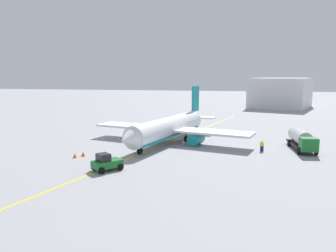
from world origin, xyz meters
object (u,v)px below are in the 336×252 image
fuel_tanker (302,139)px  pushback_tug (106,163)px  safety_cone_nose (83,154)px  airplane (169,128)px  refueling_worker (262,146)px  safety_cone_wingtip (75,155)px

fuel_tanker → pushback_tug: size_ratio=2.48×
safety_cone_nose → airplane: bearing=141.1°
refueling_worker → safety_cone_wingtip: bearing=-69.8°
airplane → safety_cone_wingtip: size_ratio=45.47×
airplane → refueling_worker: size_ratio=17.54×
refueling_worker → safety_cone_wingtip: 28.46m
safety_cone_nose → safety_cone_wingtip: bearing=-36.2°
airplane → refueling_worker: (4.03, 15.63, -1.79)m
pushback_tug → refueling_worker: (-15.03, 19.74, -0.19)m
fuel_tanker → refueling_worker: bearing=-68.5°
airplane → refueling_worker: 16.24m
safety_cone_nose → fuel_tanker: bearing=109.2°
fuel_tanker → safety_cone_wingtip: size_ratio=15.32×
safety_cone_wingtip → refueling_worker: bearing=110.2°
fuel_tanker → safety_cone_nose: (11.19, -32.16, -1.39)m
airplane → pushback_tug: bearing=-12.2°
fuel_tanker → pushback_tug: (17.48, -25.96, -0.71)m
fuel_tanker → safety_cone_wingtip: 35.18m
pushback_tug → safety_cone_nose: (-6.29, -6.20, -0.67)m
refueling_worker → safety_cone_nose: bearing=-71.4°
pushback_tug → airplane: bearing=167.8°
fuel_tanker → refueling_worker: 6.75m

